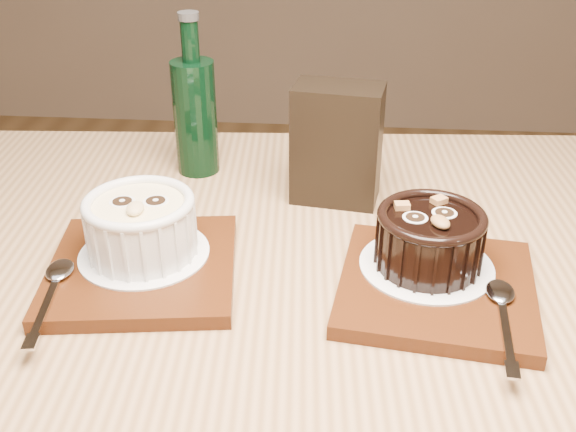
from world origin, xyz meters
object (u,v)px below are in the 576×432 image
at_px(tray_left, 143,269).
at_px(green_bottle, 195,113).
at_px(condiment_stand, 337,144).
at_px(table, 292,367).
at_px(tray_right, 436,287).
at_px(ramekin_dark, 430,237).
at_px(ramekin_white, 141,223).

bearing_deg(tray_left, green_bottle, 88.23).
xyz_separation_m(tray_left, green_bottle, (0.01, 0.24, 0.07)).
bearing_deg(condiment_stand, table, -100.26).
bearing_deg(tray_left, table, -7.74).
distance_m(tray_right, condiment_stand, 0.22).
distance_m(tray_left, ramekin_dark, 0.28).
relative_size(tray_left, ramekin_white, 1.66).
bearing_deg(ramekin_white, ramekin_dark, -6.65).
xyz_separation_m(tray_right, green_bottle, (-0.28, 0.25, 0.07)).
bearing_deg(tray_right, ramekin_dark, 107.72).
relative_size(condiment_stand, green_bottle, 0.69).
bearing_deg(tray_left, ramekin_white, 95.80).
xyz_separation_m(condiment_stand, green_bottle, (-0.18, 0.06, 0.01)).
bearing_deg(ramekin_white, tray_left, -90.99).
height_order(tray_left, ramekin_white, ramekin_white).
bearing_deg(green_bottle, tray_right, -42.26).
xyz_separation_m(ramekin_white, ramekin_dark, (0.28, 0.00, -0.00)).
height_order(tray_left, condiment_stand, condiment_stand).
distance_m(condiment_stand, green_bottle, 0.19).
bearing_deg(table, tray_right, 4.98).
xyz_separation_m(table, tray_right, (0.14, 0.01, 0.10)).
relative_size(table, condiment_stand, 8.89).
relative_size(ramekin_white, ramekin_dark, 1.05).
height_order(table, tray_right, tray_right).
relative_size(tray_right, green_bottle, 0.89).
relative_size(table, ramekin_dark, 12.09).
height_order(tray_left, green_bottle, green_bottle).
bearing_deg(ramekin_dark, table, 174.15).
relative_size(tray_left, condiment_stand, 1.29).
relative_size(table, green_bottle, 6.15).
distance_m(table, tray_left, 0.18).
xyz_separation_m(tray_left, ramekin_white, (-0.00, 0.02, 0.04)).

